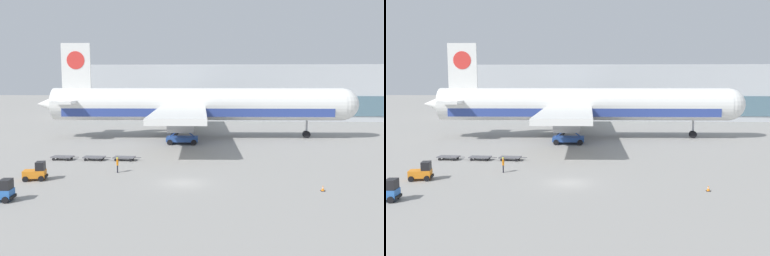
% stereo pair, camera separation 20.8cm
% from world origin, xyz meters
% --- Properties ---
extents(ground_plane, '(400.00, 400.00, 0.00)m').
position_xyz_m(ground_plane, '(0.00, 0.00, 0.00)').
color(ground_plane, gray).
extents(terminal_building, '(90.00, 18.20, 14.00)m').
position_xyz_m(terminal_building, '(10.42, 71.81, 6.99)').
color(terminal_building, '#B2B7BC').
rests_on(terminal_building, ground_plane).
extents(airplane_main, '(58.10, 48.33, 17.00)m').
position_xyz_m(airplane_main, '(-1.17, 33.36, 5.84)').
color(airplane_main, white).
rests_on(airplane_main, ground_plane).
extents(scissor_lift_loader, '(5.34, 3.59, 4.76)m').
position_xyz_m(scissor_lift_loader, '(-2.50, 26.14, 1.86)').
color(scissor_lift_loader, '#284C99').
rests_on(scissor_lift_loader, ground_plane).
extents(baggage_tug_foreground, '(2.56, 1.81, 2.00)m').
position_xyz_m(baggage_tug_foreground, '(-15.71, -7.56, 0.88)').
color(baggage_tug_foreground, '#2D66B7').
rests_on(baggage_tug_foreground, ground_plane).
extents(baggage_tug_mid, '(2.68, 2.06, 2.00)m').
position_xyz_m(baggage_tug_mid, '(-15.94, 0.25, 0.88)').
color(baggage_tug_mid, orange).
rests_on(baggage_tug_mid, ground_plane).
extents(baggage_dolly_lead, '(3.73, 1.62, 0.48)m').
position_xyz_m(baggage_dolly_lead, '(-17.24, 11.38, 0.39)').
color(baggage_dolly_lead, '#56565B').
rests_on(baggage_dolly_lead, ground_plane).
extents(baggage_dolly_second, '(3.73, 1.62, 0.48)m').
position_xyz_m(baggage_dolly_second, '(-12.93, 11.43, 0.39)').
color(baggage_dolly_second, '#56565B').
rests_on(baggage_dolly_second, ground_plane).
extents(baggage_dolly_third, '(3.73, 1.62, 0.48)m').
position_xyz_m(baggage_dolly_third, '(-8.89, 11.56, 0.39)').
color(baggage_dolly_third, '#56565B').
rests_on(baggage_dolly_third, ground_plane).
extents(ground_crew_near, '(0.31, 0.55, 1.79)m').
position_xyz_m(ground_crew_near, '(-8.08, 4.46, 1.06)').
color(ground_crew_near, black).
rests_on(ground_crew_near, ground_plane).
extents(traffic_cone_near, '(0.40, 0.40, 0.56)m').
position_xyz_m(traffic_cone_near, '(13.87, -2.16, 0.27)').
color(traffic_cone_near, black).
rests_on(traffic_cone_near, ground_plane).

